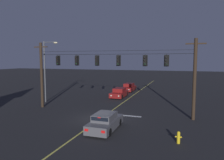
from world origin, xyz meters
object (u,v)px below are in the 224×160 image
Objects in this scene: traffic_light_rightmost at (145,61)px; traffic_light_far_right at (166,61)px; car_waiting_near_lane at (105,122)px; fire_hydrant at (178,137)px; traffic_light_left_inner at (76,60)px; traffic_light_right_inner at (118,61)px; traffic_light_centre at (97,60)px; car_oncoming_lead at (119,93)px; car_oncoming_trailing at (129,88)px; street_lamp_corner at (47,66)px; traffic_light_leftmost at (58,60)px.

traffic_light_rightmost is 2.07m from traffic_light_far_right.
car_waiting_near_lane is 5.15× the size of fire_hydrant.
traffic_light_rightmost is at bearing 0.00° from traffic_light_left_inner.
traffic_light_right_inner is 1.00× the size of traffic_light_far_right.
traffic_light_centre is at bearing 0.00° from traffic_light_left_inner.
traffic_light_rightmost is 0.28× the size of car_oncoming_lead.
traffic_light_left_inner is at bearing 180.00° from traffic_light_right_inner.
traffic_light_far_right is (7.23, 0.00, 0.00)m from traffic_light_centre.
car_oncoming_trailing is at bearing 112.18° from fire_hydrant.
street_lamp_corner is at bearing 169.90° from traffic_light_far_right.
traffic_light_centre is 0.28× the size of car_waiting_near_lane.
traffic_light_left_inner is 6.52m from street_lamp_corner.
traffic_light_far_right is at bearing -10.10° from street_lamp_corner.
fire_hydrant is (5.69, -1.01, -0.21)m from car_waiting_near_lane.
traffic_light_centre is 7.23m from traffic_light_far_right.
traffic_light_far_right is (2.07, 0.00, 0.00)m from traffic_light_rightmost.
traffic_light_leftmost is 0.28× the size of car_oncoming_trailing.
traffic_light_rightmost reaches higher than car_oncoming_lead.
car_oncoming_trailing is (-5.54, 15.71, -4.91)m from traffic_light_rightmost.
car_waiting_near_lane is at bearing -34.78° from traffic_light_leftmost.
traffic_light_right_inner is 1.45× the size of fire_hydrant.
traffic_light_far_right is at bearing 0.00° from traffic_light_right_inner.
car_waiting_near_lane and car_oncoming_lead have the same top height.
traffic_light_leftmost is 4.49m from street_lamp_corner.
car_oncoming_trailing is 0.55× the size of street_lamp_corner.
traffic_light_left_inner reaches higher than car_waiting_near_lane.
traffic_light_right_inner is 10.79m from car_oncoming_lead.
fire_hydrant is at bearing -77.62° from traffic_light_far_right.
traffic_light_far_right is 1.45× the size of fire_hydrant.
traffic_light_left_inner is at bearing 180.00° from traffic_light_centre.
street_lamp_corner is at bearing 141.48° from traffic_light_leftmost.
traffic_light_leftmost is 0.15× the size of street_lamp_corner.
traffic_light_right_inner is at bearing 95.85° from car_waiting_near_lane.
traffic_light_rightmost is at bearing 67.55° from car_waiting_near_lane.
traffic_light_left_inner and traffic_light_right_inner have the same top height.
traffic_light_centre is 7.85m from car_waiting_near_lane.
traffic_light_left_inner reaches higher than car_oncoming_trailing.
traffic_light_leftmost is at bearing -116.30° from car_oncoming_lead.
fire_hydrant is (6.24, -6.38, -5.12)m from traffic_light_right_inner.
traffic_light_centre is 5.16m from traffic_light_rightmost.
street_lamp_corner is at bearing 151.58° from fire_hydrant.
traffic_light_leftmost and traffic_light_centre have the same top height.
traffic_light_rightmost is at bearing -70.58° from car_oncoming_trailing.
traffic_light_leftmost is 0.28× the size of car_oncoming_lead.
car_oncoming_lead is at bearing 105.80° from traffic_light_right_inner.
street_lamp_corner reaches higher than traffic_light_centre.
traffic_light_left_inner is (2.39, 0.00, 0.00)m from traffic_light_leftmost.
car_oncoming_trailing reaches higher than fire_hydrant.
traffic_light_far_right reaches higher than fire_hydrant.
traffic_light_left_inner is at bearing 180.00° from traffic_light_far_right.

